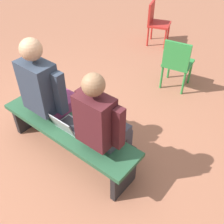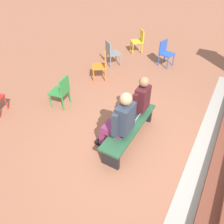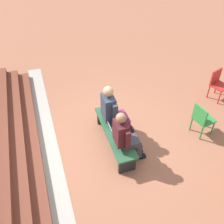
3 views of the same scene
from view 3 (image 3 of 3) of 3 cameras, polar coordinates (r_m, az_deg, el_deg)
The scene contains 9 objects.
ground_plane at distance 6.23m, azimuth -1.32°, elevation -6.60°, with size 60.00×60.00×0.00m, color #9E6047.
concrete_strip at distance 6.03m, azimuth -12.97°, elevation -10.04°, with size 8.01×0.40×0.01m, color #A8A399.
brick_steps at distance 5.96m, azimuth -22.42°, elevation -10.40°, with size 7.21×1.20×0.60m.
bench at distance 5.93m, azimuth 0.60°, elevation -4.71°, with size 1.80×0.44×0.45m.
person_student at distance 5.38m, azimuth 2.93°, elevation -5.22°, with size 0.54×0.68×1.34m.
person_adult at distance 5.91m, azimuth 0.26°, elevation 0.32°, with size 0.59×0.75×1.42m.
laptop at distance 5.80m, azimuth 0.60°, elevation -3.93°, with size 0.32×0.29×0.21m.
plastic_chair_mid_courtyard at distance 6.47m, azimuth 18.99°, elevation -1.30°, with size 0.49×0.49×0.84m.
plastic_chair_near_bench_left at distance 7.85m, azimuth 22.06°, elevation 5.91°, with size 0.54×0.54×0.84m.
Camera 3 is at (-4.08, 1.19, 4.55)m, focal length 42.00 mm.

